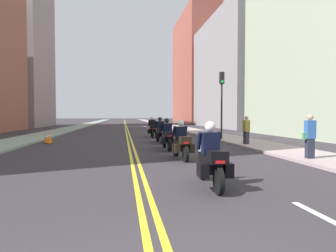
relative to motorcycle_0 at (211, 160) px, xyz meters
name	(u,v)px	position (x,y,z in m)	size (l,w,h in m)	color
ground_plane	(126,126)	(-1.63, 43.40, -0.65)	(264.00, 264.00, 0.00)	#2F2B30
sidewalk_left	(82,126)	(-8.79, 43.40, -0.59)	(2.70, 144.00, 0.12)	gray
sidewalk_right	(167,125)	(5.53, 43.40, -0.59)	(2.70, 144.00, 0.12)	#9E8C8D
centreline_yellow_inner	(125,126)	(-1.75, 43.40, -0.65)	(0.12, 132.00, 0.01)	yellow
centreline_yellow_outer	(126,126)	(-1.51, 43.40, -0.65)	(0.12, 132.00, 0.01)	yellow
lane_dashes_white	(155,131)	(1.27, 24.40, -0.65)	(0.14, 56.40, 0.01)	silver
building_right_1	(231,73)	(13.92, 34.90, 7.46)	(6.48, 20.41, 16.22)	gray
building_left_2	(18,46)	(-17.97, 41.48, 11.72)	(8.07, 12.85, 24.75)	gray
building_right_2	(194,70)	(13.74, 57.18, 11.31)	(6.12, 20.88, 23.92)	#96493B
motorcycle_0	(211,160)	(0.00, 0.00, 0.00)	(0.78, 2.13, 1.58)	black
motorcycle_1	(181,143)	(0.18, 4.45, -0.01)	(0.78, 2.22, 1.56)	black
motorcycle_2	(167,137)	(0.11, 7.71, 0.00)	(0.77, 2.27, 1.59)	black
motorcycle_3	(160,133)	(0.25, 11.49, -0.01)	(0.78, 2.21, 1.63)	black
motorcycle_4	(152,129)	(0.17, 15.90, 0.01)	(0.77, 2.18, 1.66)	black
traffic_cone_0	(46,138)	(-6.82, 12.35, -0.32)	(0.30, 0.30, 0.68)	black
traffic_cone_1	(50,137)	(-6.51, 11.97, -0.27)	(0.37, 0.37, 0.78)	black
traffic_light_near	(222,94)	(4.58, 12.39, 2.56)	(0.28, 0.38, 4.67)	black
pedestrian_0	(246,131)	(4.77, 8.77, 0.22)	(0.42, 0.34, 1.69)	#2B2631
pedestrian_1	(310,137)	(4.80, 3.23, 0.26)	(0.48, 0.22, 1.77)	#242835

